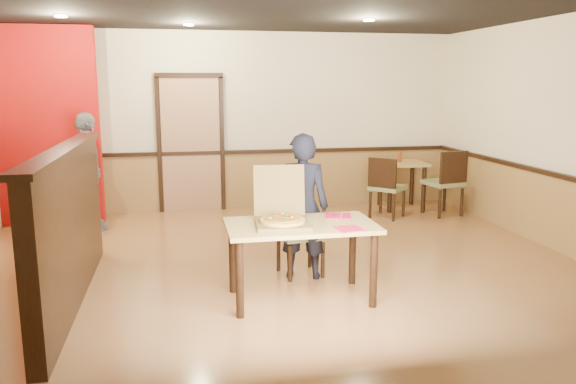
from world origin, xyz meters
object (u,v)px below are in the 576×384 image
object	(u,v)px
condiment	(400,157)
diner_chair	(298,228)
side_table	(402,173)
pizza_box	(282,217)
side_chair_right	(446,180)
passerby	(88,172)
side_chair_left	(386,185)
main_table	(301,235)
diner	(302,206)

from	to	relation	value
condiment	diner_chair	bearing A→B (deg)	-129.24
side_table	pizza_box	world-z (taller)	pizza_box
side_chair_right	passerby	distance (m)	5.22
side_chair_left	side_chair_right	size ratio (longest dim) A/B	0.92
side_chair_left	passerby	world-z (taller)	passerby
pizza_box	diner_chair	bearing A→B (deg)	71.47
side_chair_right	side_table	world-z (taller)	side_chair_right
side_table	diner_chair	bearing A→B (deg)	-129.85
side_chair_right	condiment	size ratio (longest dim) A/B	6.19
condiment	main_table	bearing A→B (deg)	-124.27
main_table	diner	size ratio (longest dim) A/B	0.91
side_chair_left	side_chair_right	world-z (taller)	side_chair_right
main_table	condiment	world-z (taller)	condiment
side_chair_right	pizza_box	distance (m)	4.23
condiment	diner	bearing A→B (deg)	-127.68
side_table	pizza_box	bearing A→B (deg)	-126.71
diner_chair	passerby	xyz separation A→B (m)	(-2.44, 2.32, 0.33)
main_table	passerby	bearing A→B (deg)	126.76
side_table	passerby	world-z (taller)	passerby
passerby	pizza_box	xyz separation A→B (m)	(2.13, -3.07, -0.01)
main_table	side_chair_right	xyz separation A→B (m)	(2.91, 2.89, -0.07)
diner	condiment	size ratio (longest dim) A/B	9.27
side_table	side_chair_left	bearing A→B (deg)	-129.77
diner	side_chair_left	bearing A→B (deg)	-110.86
side_table	side_chair_right	bearing A→B (deg)	-53.27
side_chair_right	pizza_box	xyz separation A→B (m)	(-3.08, -2.89, 0.25)
side_table	diner	bearing A→B (deg)	-128.28
diner	passerby	world-z (taller)	passerby
side_chair_right	condiment	distance (m)	0.86
side_chair_left	pizza_box	xyz separation A→B (m)	(-2.12, -2.91, 0.29)
side_table	passerby	distance (m)	4.77
passerby	diner_chair	bearing A→B (deg)	-151.44
main_table	side_chair_right	bearing A→B (deg)	44.72
side_chair_right	passerby	xyz separation A→B (m)	(-5.21, 0.18, 0.26)
side_table	condiment	bearing A→B (deg)	171.67
side_table	condiment	xyz separation A→B (m)	(-0.04, 0.01, 0.26)
pizza_box	condiment	xyz separation A→B (m)	(2.57, 3.52, 0.04)
side_chair_left	pizza_box	size ratio (longest dim) A/B	1.53
pizza_box	main_table	bearing A→B (deg)	3.50
diner_chair	side_chair_right	xyz separation A→B (m)	(2.77, 2.14, 0.07)
side_chair_right	condiment	bearing A→B (deg)	-62.73
passerby	condiment	world-z (taller)	passerby
main_table	diner	xyz separation A→B (m)	(0.15, 0.61, 0.13)
diner_chair	side_table	world-z (taller)	diner_chair
main_table	side_table	size ratio (longest dim) A/B	1.81
condiment	side_chair_left	bearing A→B (deg)	-126.88
passerby	pizza_box	size ratio (longest dim) A/B	2.69
side_chair_left	condiment	world-z (taller)	side_chair_left
side_table	passerby	bearing A→B (deg)	-174.65
passerby	condiment	bearing A→B (deg)	-102.45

